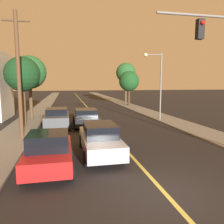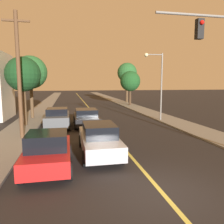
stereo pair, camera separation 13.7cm
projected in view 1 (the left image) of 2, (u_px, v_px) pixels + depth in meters
The scene contains 14 objects.
ground_plane at pixel (164, 193), 7.18m from camera, with size 200.00×200.00×0.00m, color black.
road_surface at pixel (82, 102), 42.09m from camera, with size 10.61×80.00×0.01m.
sidewalk_left at pixel (47, 102), 40.74m from camera, with size 2.50×80.00×0.12m.
sidewalk_right at pixel (115, 101), 43.43m from camera, with size 2.50×80.00×0.12m.
car_near_lane_front at pixel (100, 139), 10.86m from camera, with size 1.84×4.72×1.61m.
car_near_lane_second at pixel (86, 117), 18.29m from camera, with size 2.07×4.70×1.44m.
car_outer_lane_front at pixel (49, 151), 8.96m from camera, with size 1.92×3.84×1.61m.
car_outer_lane_second at pixel (57, 118), 17.37m from camera, with size 1.95×4.15×1.61m.
streetlamp_right at pixel (156, 77), 20.24m from camera, with size 1.81×0.36×6.19m.
utility_pole_left at pixel (19, 73), 13.46m from camera, with size 1.60×0.24×7.79m.
tree_left_near at pixel (22, 74), 17.54m from camera, with size 2.81×2.81×5.58m.
tree_left_far at pixel (29, 73), 21.24m from camera, with size 3.23×3.23×6.12m.
tree_right_near at pixel (126, 73), 38.94m from camera, with size 3.48×3.48×7.05m.
tree_right_far at pixel (129, 81), 34.10m from camera, with size 3.15×3.15×5.33m.
Camera 1 is at (-3.08, -6.26, 3.58)m, focal length 35.00 mm.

